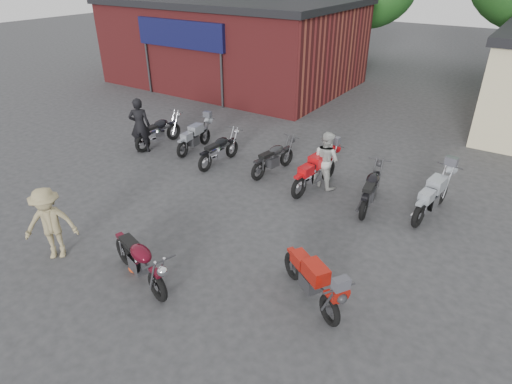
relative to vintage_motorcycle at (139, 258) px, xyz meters
The scene contains 16 objects.
ground 1.13m from the vintage_motorcycle, 39.38° to the left, with size 90.00×90.00×0.00m, color #2F2F31.
brick_building 16.84m from the vintage_motorcycle, 119.47° to the left, with size 12.00×8.00×4.00m, color maroon.
tree_1 23.22m from the vintage_motorcycle, 100.66° to the left, with size 5.92×5.92×7.40m, color #134A19, non-canonical shape.
vintage_motorcycle is the anchor object (origin of this frame).
sportbike 3.50m from the vintage_motorcycle, 24.35° to the left, with size 1.95×0.64×1.13m, color #A2170D, non-canonical shape.
helmet 0.62m from the vintage_motorcycle, 162.39° to the left, with size 0.25×0.25×0.23m, color #C23A14.
person_dark 7.13m from the vintage_motorcycle, 136.60° to the left, with size 0.70×0.46×1.91m, color black.
person_light 6.17m from the vintage_motorcycle, 77.98° to the left, with size 0.83×0.64×1.70m, color #ABABA7.
person_tan 2.32m from the vintage_motorcycle, 168.84° to the right, with size 1.12×0.64×1.73m, color #93845B.
row_bike_0 7.57m from the vintage_motorcycle, 131.98° to the left, with size 2.03×0.67×1.18m, color black, non-canonical shape.
row_bike_1 7.04m from the vintage_motorcycle, 121.74° to the left, with size 1.87×0.62×1.08m, color gray, non-canonical shape.
row_bike_2 6.01m from the vintage_motorcycle, 112.22° to the left, with size 1.90×0.63×1.10m, color black, non-canonical shape.
row_bike_3 6.01m from the vintage_motorcycle, 94.37° to the left, with size 1.90×0.63×1.10m, color black, non-canonical shape.
row_bike_4 5.85m from the vintage_motorcycle, 79.15° to the left, with size 2.11×0.70×1.22m, color red, non-canonical shape.
row_bike_5 6.30m from the vintage_motorcycle, 63.45° to the left, with size 1.99×0.66×1.16m, color black, non-canonical shape.
row_bike_6 7.47m from the vintage_motorcycle, 54.76° to the left, with size 2.11×0.70×1.22m, color #959BA3, non-canonical shape.
Camera 1 is at (5.10, -5.12, 5.94)m, focal length 30.00 mm.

